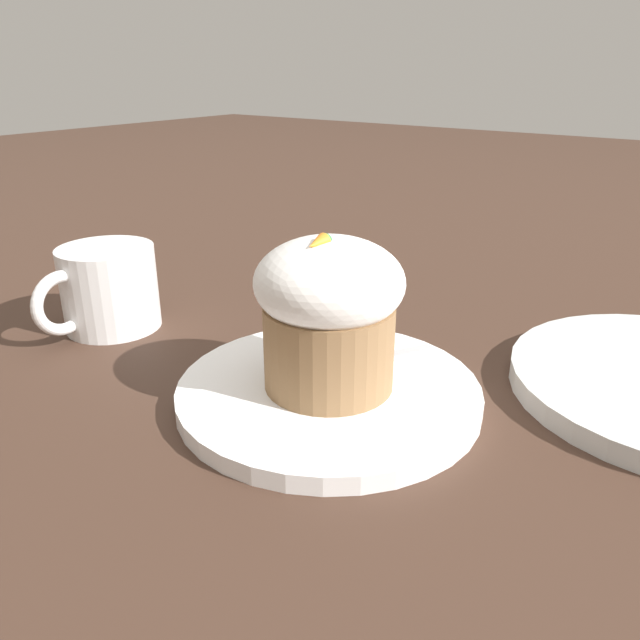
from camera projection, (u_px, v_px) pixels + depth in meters
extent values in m
plane|color=#3D281E|center=(329.00, 400.00, 0.48)|extent=(4.00, 4.00, 0.00)
cylinder|color=white|center=(329.00, 392.00, 0.48)|extent=(0.23, 0.23, 0.01)
cylinder|color=olive|center=(320.00, 346.00, 0.46)|extent=(0.10, 0.10, 0.06)
ellipsoid|color=white|center=(320.00, 282.00, 0.45)|extent=(0.11, 0.11, 0.07)
cone|color=orange|center=(311.00, 243.00, 0.43)|extent=(0.02, 0.01, 0.01)
sphere|color=green|center=(319.00, 240.00, 0.43)|extent=(0.01, 0.01, 0.01)
cube|color=#B7B7BC|center=(387.00, 357.00, 0.52)|extent=(0.08, 0.05, 0.00)
ellipsoid|color=#B7B7BC|center=(326.00, 368.00, 0.50)|extent=(0.06, 0.05, 0.01)
cylinder|color=white|center=(110.00, 288.00, 0.60)|extent=(0.09, 0.09, 0.08)
torus|color=white|center=(63.00, 303.00, 0.56)|extent=(0.06, 0.01, 0.06)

